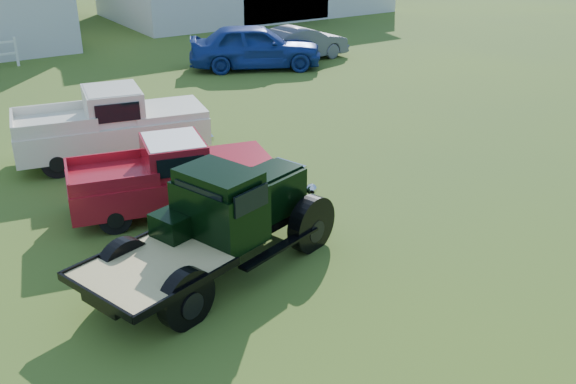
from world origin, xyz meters
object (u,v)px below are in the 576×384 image
white_pickup (111,125)px  misc_car_grey (301,43)px  vintage_flatbed (217,223)px  misc_car_blue (255,46)px  red_pickup (171,175)px

white_pickup → misc_car_grey: bearing=44.4°
vintage_flatbed → misc_car_blue: (8.61, 13.37, -0.08)m
white_pickup → misc_car_blue: white_pickup is taller
white_pickup → misc_car_blue: (8.28, 6.74, -0.02)m
red_pickup → misc_car_grey: red_pickup is taller
white_pickup → misc_car_grey: white_pickup is taller
vintage_flatbed → white_pickup: vintage_flatbed is taller
white_pickup → misc_car_blue: 10.67m
vintage_flatbed → white_pickup: 6.64m
vintage_flatbed → white_pickup: (0.33, 6.63, -0.06)m
misc_car_blue → misc_car_grey: 2.44m
misc_car_grey → vintage_flatbed: bearing=137.2°
red_pickup → white_pickup: (-0.04, 3.74, 0.10)m
vintage_flatbed → white_pickup: bearing=69.5°
misc_car_blue → misc_car_grey: bearing=-57.5°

